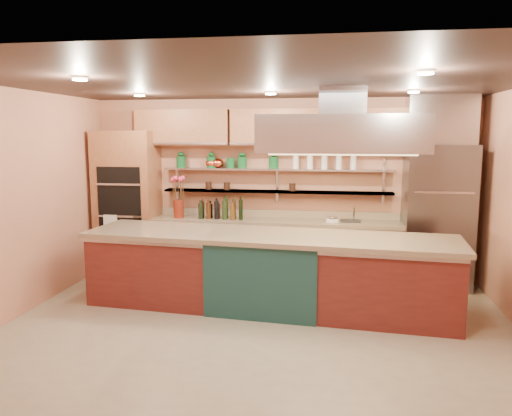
% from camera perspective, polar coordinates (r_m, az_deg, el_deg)
% --- Properties ---
extents(floor, '(6.00, 5.00, 0.02)m').
position_cam_1_polar(floor, '(5.91, 0.08, -14.01)').
color(floor, gray).
rests_on(floor, ground).
extents(ceiling, '(6.00, 5.00, 0.02)m').
position_cam_1_polar(ceiling, '(5.49, 0.09, 14.21)').
color(ceiling, black).
rests_on(ceiling, wall_back).
extents(wall_back, '(6.00, 0.04, 2.80)m').
position_cam_1_polar(wall_back, '(7.99, 2.82, 2.34)').
color(wall_back, tan).
rests_on(wall_back, floor).
extents(wall_front, '(6.00, 0.04, 2.80)m').
position_cam_1_polar(wall_front, '(3.13, -6.95, -7.32)').
color(wall_front, tan).
rests_on(wall_front, floor).
extents(wall_left, '(0.04, 5.00, 2.80)m').
position_cam_1_polar(wall_left, '(6.68, -26.28, 0.27)').
color(wall_left, tan).
rests_on(wall_left, floor).
extents(oven_stack, '(0.95, 0.64, 2.30)m').
position_cam_1_polar(oven_stack, '(8.33, -14.43, 0.60)').
color(oven_stack, '#9A5B38').
rests_on(oven_stack, floor).
extents(refrigerator, '(0.95, 0.72, 2.10)m').
position_cam_1_polar(refrigerator, '(7.78, 19.98, -0.92)').
color(refrigerator, slate).
rests_on(refrigerator, floor).
extents(back_counter, '(3.84, 0.64, 0.93)m').
position_cam_1_polar(back_counter, '(7.86, 2.18, -4.68)').
color(back_counter, tan).
rests_on(back_counter, floor).
extents(wall_shelf_lower, '(3.60, 0.26, 0.03)m').
position_cam_1_polar(wall_shelf_lower, '(7.87, 2.36, 1.89)').
color(wall_shelf_lower, '#B0B1B7').
rests_on(wall_shelf_lower, wall_back).
extents(wall_shelf_upper, '(3.60, 0.26, 0.03)m').
position_cam_1_polar(wall_shelf_upper, '(7.84, 2.37, 4.43)').
color(wall_shelf_upper, '#B0B1B7').
rests_on(wall_shelf_upper, wall_back).
extents(upper_cabinets, '(4.60, 0.36, 0.55)m').
position_cam_1_polar(upper_cabinets, '(7.77, 2.73, 9.19)').
color(upper_cabinets, '#9A5B38').
rests_on(upper_cabinets, wall_back).
extents(range_hood, '(2.00, 1.00, 0.45)m').
position_cam_1_polar(range_hood, '(6.22, 9.77, 8.34)').
color(range_hood, '#B0B1B7').
rests_on(range_hood, ceiling).
extents(ceiling_downlights, '(4.00, 2.80, 0.02)m').
position_cam_1_polar(ceiling_downlights, '(5.69, 0.41, 13.71)').
color(ceiling_downlights, '#FFE5A5').
rests_on(ceiling_downlights, ceiling).
extents(island, '(4.76, 1.42, 0.98)m').
position_cam_1_polar(island, '(6.52, 1.38, -7.21)').
color(island, maroon).
rests_on(island, floor).
extents(flower_vase, '(0.19, 0.19, 0.29)m').
position_cam_1_polar(flower_vase, '(8.02, -8.84, -0.09)').
color(flower_vase, maroon).
rests_on(flower_vase, back_counter).
extents(oil_bottle_cluster, '(0.79, 0.49, 0.24)m').
position_cam_1_polar(oil_bottle_cluster, '(7.84, -3.99, -0.35)').
color(oil_bottle_cluster, black).
rests_on(oil_bottle_cluster, back_counter).
extents(kitchen_scale, '(0.21, 0.19, 0.10)m').
position_cam_1_polar(kitchen_scale, '(7.66, 8.72, -1.19)').
color(kitchen_scale, silver).
rests_on(kitchen_scale, back_counter).
extents(bar_faucet, '(0.04, 0.04, 0.23)m').
position_cam_1_polar(bar_faucet, '(7.75, 11.13, -0.66)').
color(bar_faucet, silver).
rests_on(bar_faucet, back_counter).
extents(copper_kettle, '(0.25, 0.25, 0.15)m').
position_cam_1_polar(copper_kettle, '(8.00, -4.38, 5.14)').
color(copper_kettle, '#D65231').
rests_on(copper_kettle, wall_shelf_upper).
extents(green_canister, '(0.16, 0.16, 0.16)m').
position_cam_1_polar(green_canister, '(7.95, -2.93, 5.17)').
color(green_canister, '#104E21').
rests_on(green_canister, wall_shelf_upper).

